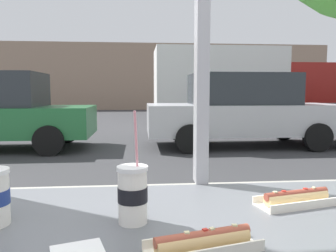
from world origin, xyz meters
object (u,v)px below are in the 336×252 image
(hotdog_tray_far, at_px, (296,198))
(box_truck, at_px, (237,85))
(parked_car_silver, at_px, (242,110))
(hotdog_tray_near, at_px, (203,242))
(soda_cup_left, at_px, (133,194))

(hotdog_tray_far, xyz_separation_m, box_truck, (3.14, 11.13, 0.59))
(parked_car_silver, height_order, box_truck, box_truck)
(hotdog_tray_near, xyz_separation_m, hotdog_tray_far, (0.37, 0.29, -0.00))
(hotdog_tray_far, distance_m, box_truck, 11.58)
(hotdog_tray_near, distance_m, parked_car_silver, 7.53)
(hotdog_tray_far, relative_size, box_truck, 0.05)
(hotdog_tray_far, bearing_deg, soda_cup_left, -169.28)
(soda_cup_left, xyz_separation_m, hotdog_tray_far, (0.54, 0.10, -0.06))
(hotdog_tray_far, bearing_deg, hotdog_tray_near, -142.16)
(hotdog_tray_near, bearing_deg, hotdog_tray_far, 37.84)
(parked_car_silver, bearing_deg, hotdog_tray_far, -106.35)
(soda_cup_left, bearing_deg, hotdog_tray_far, 10.72)
(parked_car_silver, bearing_deg, soda_cup_left, -110.12)
(soda_cup_left, xyz_separation_m, parked_car_silver, (2.55, 6.96, -0.17))
(box_truck, bearing_deg, hotdog_tray_near, -107.09)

